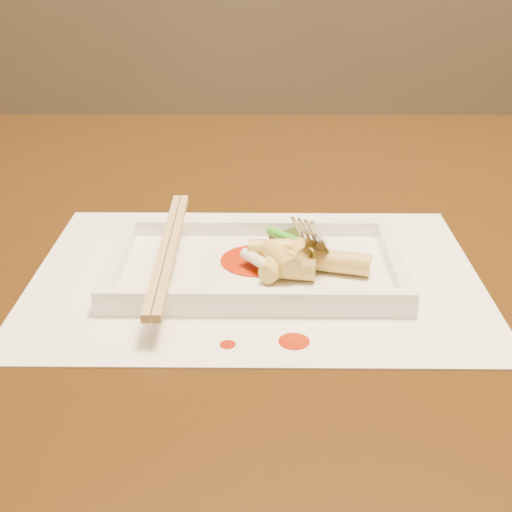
{
  "coord_description": "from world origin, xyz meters",
  "views": [
    {
      "loc": [
        -0.08,
        -0.73,
        1.04
      ],
      "look_at": [
        -0.08,
        -0.15,
        0.77
      ],
      "focal_mm": 50.0,
      "sensor_mm": 36.0,
      "label": 1
    }
  ],
  "objects_px": {
    "table": "(329,296)",
    "chopstick_a": "(164,248)",
    "plate_base": "(256,270)",
    "fork": "(336,182)",
    "placemat": "(256,275)"
  },
  "relations": [
    {
      "from": "placemat",
      "to": "fork",
      "type": "relative_size",
      "value": 2.86
    },
    {
      "from": "table",
      "to": "plate_base",
      "type": "distance_m",
      "value": 0.2
    },
    {
      "from": "placemat",
      "to": "fork",
      "type": "height_order",
      "value": "fork"
    },
    {
      "from": "chopstick_a",
      "to": "fork",
      "type": "distance_m",
      "value": 0.16
    },
    {
      "from": "table",
      "to": "chopstick_a",
      "type": "relative_size",
      "value": 5.54
    },
    {
      "from": "plate_base",
      "to": "chopstick_a",
      "type": "distance_m",
      "value": 0.08
    },
    {
      "from": "fork",
      "to": "table",
      "type": "bearing_deg",
      "value": 84.46
    },
    {
      "from": "placemat",
      "to": "chopstick_a",
      "type": "distance_m",
      "value": 0.09
    },
    {
      "from": "chopstick_a",
      "to": "table",
      "type": "bearing_deg",
      "value": 42.46
    },
    {
      "from": "table",
      "to": "placemat",
      "type": "height_order",
      "value": "placemat"
    },
    {
      "from": "plate_base",
      "to": "table",
      "type": "bearing_deg",
      "value": 61.22
    },
    {
      "from": "table",
      "to": "chopstick_a",
      "type": "bearing_deg",
      "value": -137.54
    },
    {
      "from": "placemat",
      "to": "fork",
      "type": "xyz_separation_m",
      "value": [
        0.07,
        0.02,
        0.08
      ]
    },
    {
      "from": "table",
      "to": "plate_base",
      "type": "height_order",
      "value": "plate_base"
    },
    {
      "from": "chopstick_a",
      "to": "plate_base",
      "type": "bearing_deg",
      "value": 0.0
    }
  ]
}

